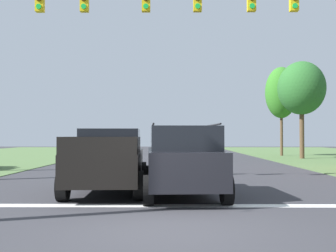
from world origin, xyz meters
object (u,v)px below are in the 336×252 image
object	(u,v)px
pickup_truck	(109,160)
tree_roadside_far_right	(281,93)
distant_car_oncoming	(179,148)
overhead_signal_span	(167,54)
suv_black	(182,159)
tree_roadside_right	(302,88)

from	to	relation	value
pickup_truck	tree_roadside_far_right	world-z (taller)	tree_roadside_far_right
pickup_truck	distant_car_oncoming	world-z (taller)	pickup_truck
overhead_signal_span	pickup_truck	world-z (taller)	overhead_signal_span
pickup_truck	tree_roadside_far_right	size ratio (longest dim) A/B	0.71
suv_black	distant_car_oncoming	size ratio (longest dim) A/B	1.12
suv_black	tree_roadside_far_right	xyz separation A→B (m)	(9.27, 23.79, 4.44)
pickup_truck	tree_roadside_far_right	distance (m)	25.94
overhead_signal_span	distant_car_oncoming	size ratio (longest dim) A/B	3.81
suv_black	tree_roadside_right	bearing A→B (deg)	63.56
overhead_signal_span	distant_car_oncoming	distance (m)	18.10
overhead_signal_span	suv_black	xyz separation A→B (m)	(0.49, -3.83, -3.80)
distant_car_oncoming	tree_roadside_right	xyz separation A→B (m)	(9.31, -2.16, 4.57)
tree_roadside_right	tree_roadside_far_right	xyz separation A→B (m)	(-0.33, 4.49, 0.14)
suv_black	distant_car_oncoming	xyz separation A→B (m)	(0.28, 21.45, -0.27)
distant_car_oncoming	tree_roadside_right	distance (m)	10.59
overhead_signal_span	suv_black	size ratio (longest dim) A/B	3.40
tree_roadside_right	tree_roadside_far_right	world-z (taller)	tree_roadside_far_right
distant_car_oncoming	overhead_signal_span	bearing A→B (deg)	-92.51
distant_car_oncoming	tree_roadside_far_right	size ratio (longest dim) A/B	0.56
pickup_truck	distant_car_oncoming	distance (m)	20.61
pickup_truck	suv_black	xyz separation A→B (m)	(2.27, -1.00, 0.09)
overhead_signal_span	pickup_truck	xyz separation A→B (m)	(-1.79, -2.83, -3.89)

